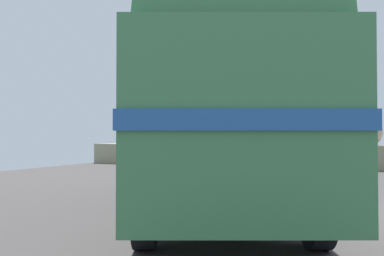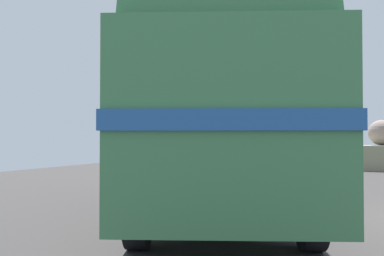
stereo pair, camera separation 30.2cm
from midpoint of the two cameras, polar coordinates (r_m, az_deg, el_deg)
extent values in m
sphere|color=gray|center=(22.55, -6.41, -0.64)|extent=(1.22, 1.22, 1.22)
sphere|color=gray|center=(21.72, 3.12, -0.48)|extent=(1.33, 1.33, 1.33)
sphere|color=gray|center=(20.56, 12.39, -1.25)|extent=(0.72, 0.72, 0.72)
sphere|color=gray|center=(20.59, 22.63, -0.60)|extent=(1.14, 1.14, 1.14)
cylinder|color=black|center=(10.70, -3.99, -6.43)|extent=(0.63, 0.99, 0.96)
cylinder|color=black|center=(10.77, 7.88, -6.39)|extent=(0.63, 0.99, 0.96)
cylinder|color=black|center=(5.56, -7.90, -11.25)|extent=(0.63, 0.99, 0.96)
cylinder|color=black|center=(5.70, 15.11, -10.98)|extent=(0.63, 0.99, 0.96)
cube|color=#3C7749|center=(8.04, 2.56, -0.49)|extent=(5.44, 8.68, 2.10)
cylinder|color=#3C7749|center=(8.12, 2.55, 6.94)|extent=(5.13, 8.29, 2.20)
cube|color=#235498|center=(8.04, 2.56, -0.11)|extent=(5.52, 8.77, 0.20)
cube|color=black|center=(8.07, 2.56, 3.62)|extent=(5.35, 8.38, 0.64)
cube|color=silver|center=(12.33, 1.71, -4.80)|extent=(2.17, 1.02, 0.28)
camera|label=1|loc=(0.15, -91.09, 0.02)|focal=39.14mm
camera|label=2|loc=(0.15, 88.91, -0.02)|focal=39.14mm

